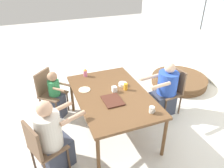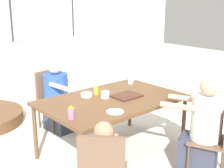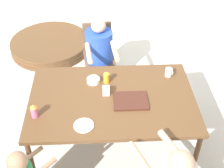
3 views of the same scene
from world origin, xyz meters
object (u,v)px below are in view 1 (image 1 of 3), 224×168
Objects in this scene: milk_carton_small at (114,89)px; bowl_white_shallow at (123,84)px; sippy_cup at (85,72)px; person_woman_green_shirt at (53,140)px; chair_for_woman_green_shirt at (41,146)px; juice_glass at (126,87)px; chair_for_toddler at (48,90)px; coffee_mug at (152,110)px; person_toddler at (56,96)px; folded_table_stack at (179,80)px; chair_for_man_blue_shirt at (173,87)px; person_man_blue_shirt at (165,92)px.

milk_carton_small is 0.64× the size of bowl_white_shallow.
sippy_cup reaches higher than bowl_white_shallow.
chair_for_woman_green_shirt is at bearing -90.00° from person_woman_green_shirt.
juice_glass is (0.68, 0.48, -0.02)m from sippy_cup.
chair_for_toddler reaches higher than milk_carton_small.
sippy_cup is at bearing -157.73° from coffee_mug.
person_toddler is 0.71× the size of folded_table_stack.
bowl_white_shallow is at bearing 92.53° from chair_for_woman_green_shirt.
chair_for_toddler is 9.57× the size of milk_carton_small.
person_woman_green_shirt reaches higher than chair_for_woman_green_shirt.
sippy_cup reaches higher than juice_glass.
person_woman_green_shirt is (0.55, -2.23, -0.01)m from chair_for_man_blue_shirt.
milk_carton_small is at bearing 87.14° from person_man_blue_shirt.
coffee_mug is 0.74m from milk_carton_small.
juice_glass is 0.09× the size of folded_table_stack.
person_woman_green_shirt is 3.32m from folded_table_stack.
chair_for_man_blue_shirt is 0.18m from person_man_blue_shirt.
chair_for_toddler reaches higher than bowl_white_shallow.
chair_for_woman_green_shirt is 1.51m from coffee_mug.
person_woman_green_shirt reaches higher than juice_glass.
milk_carton_small is at bearing 91.41° from person_woman_green_shirt.
juice_glass is at bearing -64.00° from folded_table_stack.
person_woman_green_shirt reaches higher than chair_for_toddler.
chair_for_toddler is at bearing -89.22° from folded_table_stack.
chair_for_toddler is 0.77× the size of person_woman_green_shirt.
chair_for_man_blue_shirt is 0.68× the size of folded_table_stack.
coffee_mug is 0.62× the size of sippy_cup.
folded_table_stack is at bearing 113.53° from milk_carton_small.
chair_for_woman_green_shirt is at bearing -37.18° from sippy_cup.
milk_carton_small is 0.24m from bowl_white_shallow.
person_woman_green_shirt is (-0.07, 0.15, -0.01)m from chair_for_woman_green_shirt.
chair_for_woman_green_shirt is 5.77× the size of sippy_cup.
chair_for_woman_green_shirt is at bearing -69.17° from juice_glass.
person_man_blue_shirt is 6.93× the size of sippy_cup.
chair_for_woman_green_shirt is 7.71× the size of juice_glass.
chair_for_woman_green_shirt is 2.29m from person_man_blue_shirt.
person_man_blue_shirt is 1.95m from person_toddler.
chair_for_toddler is 0.68× the size of folded_table_stack.
person_woman_green_shirt reaches higher than coffee_mug.
juice_glass is (0.08, -0.99, 0.27)m from chair_for_man_blue_shirt.
person_woman_green_shirt is 1.18m from milk_carton_small.
chair_for_toddler is 1.36m from bowl_white_shallow.
coffee_mug is (1.50, 1.22, 0.26)m from chair_for_toddler.
person_toddler is (-1.24, 0.37, -0.09)m from chair_for_woman_green_shirt.
person_toddler reaches higher than bowl_white_shallow.
milk_carton_small is (0.05, -1.00, 0.32)m from person_man_blue_shirt.
chair_for_man_blue_shirt is 1.18m from folded_table_stack.
person_man_blue_shirt is 0.82× the size of folded_table_stack.
bowl_white_shallow is at bearing 41.80° from sippy_cup.
person_man_blue_shirt is 11.09× the size of coffee_mug.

